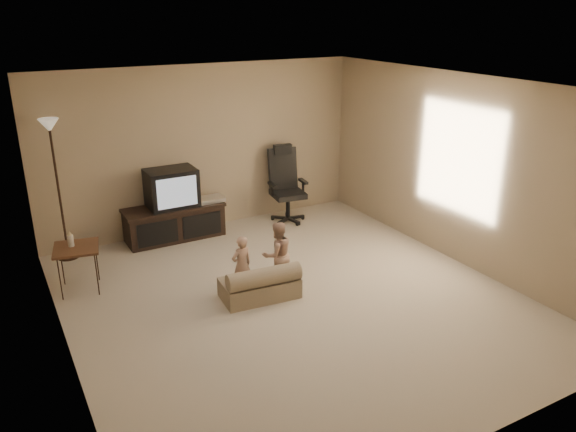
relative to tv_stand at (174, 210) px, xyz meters
name	(u,v)px	position (x,y,z in m)	size (l,w,h in m)	color
floor	(292,299)	(0.61, -2.49, -0.44)	(5.50, 5.50, 0.00)	#B2A08D
room_shell	(293,176)	(0.61, -2.49, 1.08)	(5.50, 5.50, 5.50)	white
tv_stand	(174,210)	(0.00, 0.00, 0.00)	(1.50, 0.55, 1.07)	black
office_chair	(286,194)	(1.82, -0.14, 0.00)	(0.63, 0.66, 1.22)	black
side_table	(76,248)	(-1.55, -1.02, 0.11)	(0.61, 0.61, 0.77)	brown
floor_lamp	(54,159)	(-1.53, 0.06, 0.97)	(0.30, 0.30, 1.93)	black
child_sofa	(261,285)	(0.29, -2.30, -0.26)	(0.94, 0.59, 0.44)	gray
toddler_left	(242,265)	(0.15, -2.07, -0.07)	(0.27, 0.20, 0.74)	tan
toddler_right	(277,254)	(0.62, -2.09, -0.02)	(0.41, 0.22, 0.84)	tan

